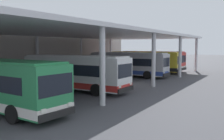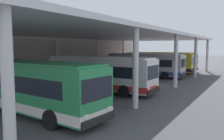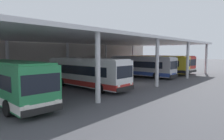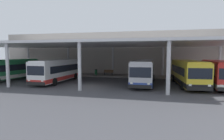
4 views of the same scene
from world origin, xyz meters
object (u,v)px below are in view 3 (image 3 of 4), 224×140
(bus_nearest_bay, at_px, (10,81))
(bench_waiting, at_px, (72,72))
(bus_second_bay, at_px, (86,72))
(bus_departing, at_px, (166,64))
(bus_middle_bay, at_px, (141,66))
(bus_far_bay, at_px, (158,64))
(trash_bin, at_px, (60,74))

(bus_nearest_bay, relative_size, bench_waiting, 5.93)
(bus_second_bay, distance_m, bench_waiting, 10.34)
(bus_departing, relative_size, bench_waiting, 5.93)
(bus_middle_bay, relative_size, bus_far_bay, 0.99)
(bus_middle_bay, xyz_separation_m, bench_waiting, (-6.90, 8.26, -0.99))
(bus_nearest_bay, relative_size, trash_bin, 10.90)
(bus_nearest_bay, distance_m, bus_far_bay, 25.62)
(bus_nearest_bay, xyz_separation_m, bus_departing, (29.19, 1.46, 0.00))
(bus_middle_bay, bearing_deg, trash_bin, 138.86)
(bus_departing, bearing_deg, bus_nearest_bay, -177.14)
(bus_second_bay, height_order, bus_departing, same)
(bus_second_bay, relative_size, bench_waiting, 5.87)
(bus_nearest_bay, relative_size, bus_second_bay, 1.01)
(bench_waiting, bearing_deg, bus_nearest_bay, -144.49)
(bus_middle_bay, bearing_deg, bus_departing, 1.93)
(bench_waiting, xyz_separation_m, trash_bin, (-2.37, -0.16, 0.01))
(bus_nearest_bay, bearing_deg, bench_waiting, 35.51)
(bus_nearest_bay, distance_m, bus_middle_bay, 20.11)
(bus_departing, bearing_deg, bus_second_bay, -177.33)
(bus_departing, bearing_deg, bench_waiting, 153.60)
(bus_middle_bay, bearing_deg, bus_nearest_bay, -176.72)
(bus_middle_bay, height_order, trash_bin, bus_middle_bay)
(bus_second_bay, bearing_deg, bus_departing, 2.67)
(bus_departing, xyz_separation_m, trash_bin, (-18.38, 7.79, -0.98))
(bus_nearest_bay, height_order, trash_bin, bus_nearest_bay)
(bench_waiting, bearing_deg, bus_second_bay, -119.77)
(bus_middle_bay, distance_m, bus_departing, 9.12)
(bus_middle_bay, bearing_deg, bus_far_bay, 1.15)
(bus_second_bay, height_order, bus_middle_bay, same)
(bus_second_bay, relative_size, bus_far_bay, 0.99)
(bus_nearest_bay, bearing_deg, bus_departing, 2.86)
(bench_waiting, relative_size, trash_bin, 1.84)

